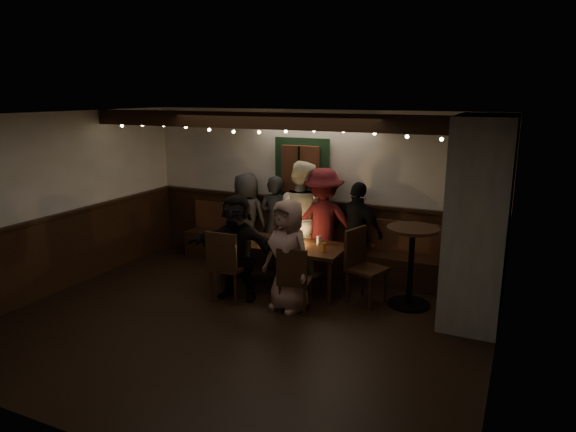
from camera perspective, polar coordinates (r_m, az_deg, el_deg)
The scene contains 13 objects.
room at distance 7.15m, azimuth 7.56°, elevation -1.00°, with size 6.02×5.01×2.62m.
dining_table at distance 7.65m, azimuth -0.65°, elevation -3.44°, with size 1.90×0.82×0.82m.
chair_near_left at distance 7.17m, azimuth -6.95°, elevation -5.11°, with size 0.49×0.49×1.02m.
chair_near_right at distance 6.78m, azimuth 0.63°, elevation -6.71°, with size 0.47×0.47×0.91m.
chair_end at distance 7.23m, azimuth 8.16°, elevation -4.95°, with size 0.59×0.59×1.03m.
high_top at distance 7.14m, azimuth 13.55°, elevation -4.40°, with size 0.70×0.70×1.11m.
person_a at distance 8.73m, azimuth -4.63°, elevation -0.28°, with size 0.76×0.49×1.56m, color #28282A.
person_b at distance 8.47m, azimuth -1.38°, elevation -0.67°, with size 0.57×0.37×1.56m, color black.
person_c at distance 8.18m, azimuth 1.47°, elevation -0.21°, with size 0.89×0.69×1.83m, color beige.
person_d at distance 8.07m, azimuth 3.88°, elevation -0.78°, with size 1.12×0.64×1.73m, color #4A1115.
person_e at distance 7.99m, azimuth 7.77°, elevation -1.72°, with size 0.90×0.38×1.54m, color black.
person_f at distance 7.24m, azimuth -5.69°, elevation -3.44°, with size 1.39×0.44×1.50m, color black.
person_g at distance 6.81m, azimuth -0.01°, elevation -4.40°, with size 0.74×0.48×1.52m, color #8E6A5E.
Camera 1 is at (3.12, -5.20, 2.85)m, focal length 32.00 mm.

